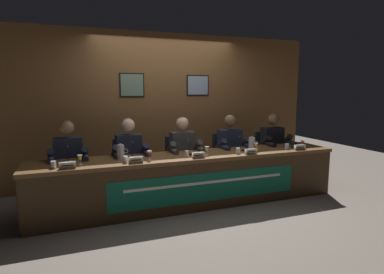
{
  "coord_description": "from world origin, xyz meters",
  "views": [
    {
      "loc": [
        -1.59,
        -4.18,
        1.63
      ],
      "look_at": [
        0.0,
        0.0,
        0.97
      ],
      "focal_mm": 30.08,
      "sensor_mm": 36.0,
      "label": 1
    }
  ],
  "objects_px": {
    "panelist_left": "(130,155)",
    "water_cup_center": "(187,154)",
    "panelist_right": "(232,147)",
    "water_pitcher_left_side": "(121,152)",
    "juice_glass_right": "(256,145)",
    "microphone_right": "(243,146)",
    "microphone_far_right": "(291,143)",
    "water_pitcher_right_side": "(252,143)",
    "juice_glass_far_left": "(80,158)",
    "chair_left": "(128,170)",
    "nameplate_center": "(198,155)",
    "juice_glass_center": "(207,149)",
    "panelist_center": "(184,151)",
    "nameplate_far_left": "(67,165)",
    "water_cup_left": "(126,160)",
    "nameplate_right": "(251,151)",
    "conference_table": "(195,171)",
    "water_cup_right": "(238,151)",
    "nameplate_left": "(136,160)",
    "chair_center": "(180,166)",
    "microphone_center": "(190,149)",
    "chair_far_right": "(267,158)",
    "water_cup_far_left": "(53,165)",
    "water_cup_far_right": "(287,147)",
    "chair_right": "(226,161)",
    "panelist_far_left": "(68,159)",
    "chair_far_left": "(70,175)",
    "microphone_far_left": "(68,158)",
    "juice_glass_far_right": "(303,142)",
    "microphone_left": "(133,153)"
  },
  "relations": [
    {
      "from": "water_pitcher_right_side",
      "to": "nameplate_far_left",
      "type": "bearing_deg",
      "value": -174.01
    },
    {
      "from": "water_pitcher_left_side",
      "to": "microphone_far_right",
      "type": "bearing_deg",
      "value": -1.84
    },
    {
      "from": "chair_left",
      "to": "chair_center",
      "type": "distance_m",
      "value": 0.82
    },
    {
      "from": "juice_glass_far_left",
      "to": "microphone_right",
      "type": "distance_m",
      "value": 2.32
    },
    {
      "from": "panelist_left",
      "to": "water_cup_center",
      "type": "relative_size",
      "value": 14.47
    },
    {
      "from": "conference_table",
      "to": "water_cup_right",
      "type": "relative_size",
      "value": 51.75
    },
    {
      "from": "juice_glass_far_left",
      "to": "nameplate_right",
      "type": "height_order",
      "value": "juice_glass_far_left"
    },
    {
      "from": "nameplate_center",
      "to": "juice_glass_center",
      "type": "height_order",
      "value": "juice_glass_center"
    },
    {
      "from": "juice_glass_far_right",
      "to": "water_cup_right",
      "type": "bearing_deg",
      "value": -176.76
    },
    {
      "from": "chair_far_right",
      "to": "water_pitcher_right_side",
      "type": "xyz_separation_m",
      "value": [
        -0.65,
        -0.52,
        0.38
      ]
    },
    {
      "from": "panelist_far_left",
      "to": "water_cup_center",
      "type": "distance_m",
      "value": 1.59
    },
    {
      "from": "water_cup_far_left",
      "to": "microphone_left",
      "type": "height_order",
      "value": "microphone_left"
    },
    {
      "from": "chair_left",
      "to": "microphone_right",
      "type": "xyz_separation_m",
      "value": [
        1.63,
        -0.55,
        0.36
      ]
    },
    {
      "from": "nameplate_left",
      "to": "panelist_left",
      "type": "bearing_deg",
      "value": 87.27
    },
    {
      "from": "panelist_right",
      "to": "juice_glass_right",
      "type": "distance_m",
      "value": 0.49
    },
    {
      "from": "microphone_center",
      "to": "water_cup_right",
      "type": "distance_m",
      "value": 0.69
    },
    {
      "from": "juice_glass_right",
      "to": "microphone_right",
      "type": "distance_m",
      "value": 0.2
    },
    {
      "from": "conference_table",
      "to": "microphone_right",
      "type": "distance_m",
      "value": 0.87
    },
    {
      "from": "microphone_far_left",
      "to": "juice_glass_right",
      "type": "relative_size",
      "value": 1.74
    },
    {
      "from": "panelist_right",
      "to": "water_pitcher_left_side",
      "type": "xyz_separation_m",
      "value": [
        -1.81,
        -0.28,
        0.1
      ]
    },
    {
      "from": "water_cup_far_right",
      "to": "water_cup_far_left",
      "type": "bearing_deg",
      "value": -179.37
    },
    {
      "from": "juice_glass_far_left",
      "to": "chair_left",
      "type": "distance_m",
      "value": 1.02
    },
    {
      "from": "nameplate_left",
      "to": "water_cup_left",
      "type": "relative_size",
      "value": 2.16
    },
    {
      "from": "chair_center",
      "to": "nameplate_center",
      "type": "distance_m",
      "value": 0.86
    },
    {
      "from": "chair_center",
      "to": "microphone_far_right",
      "type": "distance_m",
      "value": 1.81
    },
    {
      "from": "panelist_center",
      "to": "juice_glass_center",
      "type": "distance_m",
      "value": 0.51
    },
    {
      "from": "nameplate_left",
      "to": "chair_center",
      "type": "xyz_separation_m",
      "value": [
        0.85,
        0.79,
        -0.32
      ]
    },
    {
      "from": "water_cup_far_right",
      "to": "panelist_center",
      "type": "bearing_deg",
      "value": 162.21
    },
    {
      "from": "panelist_left",
      "to": "chair_far_right",
      "type": "xyz_separation_m",
      "value": [
        2.46,
        0.2,
        -0.28
      ]
    },
    {
      "from": "chair_left",
      "to": "nameplate_left",
      "type": "xyz_separation_m",
      "value": [
        -0.03,
        -0.79,
        0.32
      ]
    },
    {
      "from": "water_cup_left",
      "to": "juice_glass_center",
      "type": "xyz_separation_m",
      "value": [
        1.14,
        0.07,
        0.05
      ]
    },
    {
      "from": "chair_center",
      "to": "nameplate_right",
      "type": "xyz_separation_m",
      "value": [
        0.79,
        -0.83,
        0.32
      ]
    },
    {
      "from": "water_cup_center",
      "to": "water_pitcher_right_side",
      "type": "height_order",
      "value": "water_pitcher_right_side"
    },
    {
      "from": "panelist_center",
      "to": "water_cup_center",
      "type": "bearing_deg",
      "value": -104.72
    },
    {
      "from": "panelist_center",
      "to": "microphone_far_right",
      "type": "xyz_separation_m",
      "value": [
        1.68,
        -0.37,
        0.08
      ]
    },
    {
      "from": "microphone_far_left",
      "to": "panelist_center",
      "type": "height_order",
      "value": "panelist_center"
    },
    {
      "from": "microphone_left",
      "to": "juice_glass_center",
      "type": "distance_m",
      "value": 1.01
    },
    {
      "from": "microphone_far_right",
      "to": "water_pitcher_right_side",
      "type": "distance_m",
      "value": 0.69
    },
    {
      "from": "juice_glass_far_right",
      "to": "microphone_far_right",
      "type": "distance_m",
      "value": 0.18
    },
    {
      "from": "chair_far_left",
      "to": "microphone_left",
      "type": "bearing_deg",
      "value": -32.19
    },
    {
      "from": "juice_glass_right",
      "to": "microphone_far_right",
      "type": "bearing_deg",
      "value": 7.06
    },
    {
      "from": "juice_glass_center",
      "to": "water_cup_left",
      "type": "bearing_deg",
      "value": -176.45
    },
    {
      "from": "nameplate_center",
      "to": "nameplate_right",
      "type": "xyz_separation_m",
      "value": [
        0.8,
        -0.03,
        0.0
      ]
    },
    {
      "from": "water_pitcher_left_side",
      "to": "water_pitcher_right_side",
      "type": "distance_m",
      "value": 1.98
    },
    {
      "from": "juice_glass_far_left",
      "to": "water_cup_far_right",
      "type": "xyz_separation_m",
      "value": [
        3.02,
        -0.03,
        -0.05
      ]
    },
    {
      "from": "chair_center",
      "to": "nameplate_far_left",
      "type": "bearing_deg",
      "value": -154.1
    },
    {
      "from": "chair_far_left",
      "to": "water_pitcher_right_side",
      "type": "height_order",
      "value": "water_pitcher_right_side"
    },
    {
      "from": "chair_right",
      "to": "microphone_right",
      "type": "relative_size",
      "value": 4.17
    },
    {
      "from": "water_cup_far_left",
      "to": "panelist_center",
      "type": "height_order",
      "value": "panelist_center"
    },
    {
      "from": "water_cup_center",
      "to": "nameplate_right",
      "type": "bearing_deg",
      "value": -9.35
    }
  ]
}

